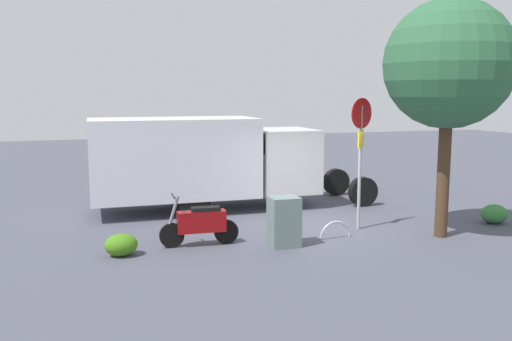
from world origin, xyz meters
name	(u,v)px	position (x,y,z in m)	size (l,w,h in m)	color
ground_plane	(314,229)	(0.00, 0.00, 0.00)	(60.00, 60.00, 0.00)	#474855
box_truck_near	(208,158)	(2.02, -3.18, 1.55)	(8.50, 2.34, 2.73)	black
motorcycle	(201,223)	(3.07, 0.57, 0.52)	(1.81, 0.55, 1.20)	black
stop_sign	(361,142)	(-1.09, 0.34, 2.22)	(0.71, 0.33, 3.33)	#9E9EA3
street_tree	(449,65)	(-2.62, 1.62, 4.09)	(3.02, 3.02, 5.63)	#47301E
utility_cabinet	(284,222)	(1.29, 1.21, 0.57)	(0.66, 0.54, 1.13)	slate
bike_rack_hoop	(335,238)	(-0.12, 0.96, 0.00)	(0.85, 0.85, 0.05)	#B7B7BC
shrub_near_sign	(494,214)	(-4.82, 0.93, 0.25)	(0.75, 0.61, 0.51)	#367C39
shrub_mid_verge	(121,245)	(4.86, 0.82, 0.24)	(0.70, 0.57, 0.48)	#417818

